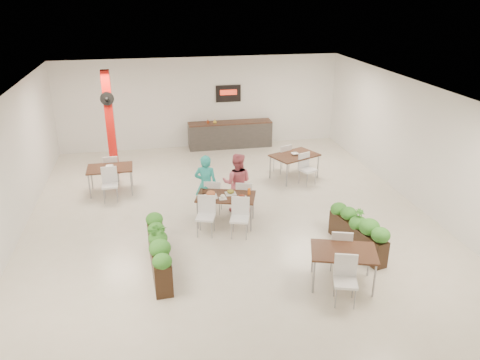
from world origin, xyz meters
name	(u,v)px	position (x,y,z in m)	size (l,w,h in m)	color
ground	(230,219)	(0.00, 0.00, 0.00)	(12.00, 12.00, 0.00)	beige
room_shell	(230,143)	(0.00, 0.00, 2.01)	(10.10, 12.10, 3.22)	white
red_column	(110,122)	(-3.00, 3.79, 1.64)	(0.40, 0.41, 3.20)	#BA120C
service_counter	(230,134)	(1.00, 5.65, 0.49)	(3.00, 0.64, 2.20)	#302D2A
main_table	(226,200)	(-0.16, -0.24, 0.64)	(1.65, 1.91, 0.92)	black
diner_man	(206,185)	(-0.55, 0.42, 0.79)	(0.58, 0.38, 1.59)	teal
diner_woman	(237,183)	(0.25, 0.42, 0.79)	(0.77, 0.60, 1.58)	#D45E6D
planter_left	(159,248)	(-1.83, -2.02, 0.53)	(0.49, 2.09, 1.10)	black
planter_right	(358,230)	(2.48, -2.01, 0.49)	(0.70, 1.85, 0.98)	black
side_table_a	(110,171)	(-3.02, 2.29, 0.63)	(1.25, 1.63, 0.92)	black
side_table_b	(295,158)	(2.39, 2.32, 0.64)	(1.61, 1.65, 0.92)	black
side_table_c	(343,256)	(1.64, -3.19, 0.63)	(1.43, 1.67, 0.92)	black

